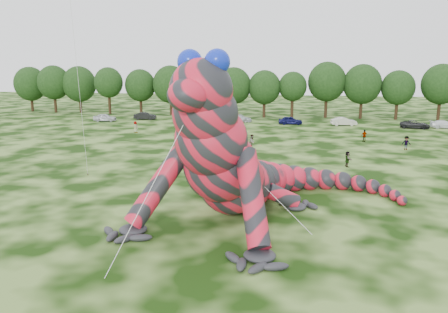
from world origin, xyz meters
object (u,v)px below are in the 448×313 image
Objects in this scene: tree_5 at (171,90)px; spectator_3 at (364,136)px; car_1 at (145,116)px; car_7 at (444,124)px; car_4 at (290,120)px; car_3 at (239,118)px; car_2 at (209,117)px; car_5 at (344,121)px; spectator_0 at (206,141)px; tree_7 at (234,92)px; tree_0 at (31,89)px; tree_8 at (264,94)px; tree_9 at (292,95)px; tree_3 at (109,91)px; car_0 at (105,118)px; tree_11 at (362,92)px; spectator_5 at (347,159)px; inflatable_gecko at (241,133)px; tree_10 at (327,90)px; tree_12 at (397,95)px; tree_13 at (440,93)px; spectator_4 at (135,127)px; car_6 at (415,125)px; tree_6 at (196,92)px; tree_4 at (140,92)px; spectator_2 at (406,143)px; tree_1 at (54,89)px; spectator_1 at (252,142)px; tree_2 at (80,90)px.

spectator_3 is at bearing -37.41° from tree_5.
car_7 is (50.83, -2.45, -0.04)m from car_1.
car_3 is at bearing 70.47° from car_4.
car_2 reaches higher than car_5.
tree_7 is at bearing 161.79° from spectator_0.
tree_0 reaches higher than tree_8.
tree_0 is at bearing 178.05° from tree_9.
car_1 is at bearing -35.85° from tree_3.
tree_3 is 2.36× the size of car_0.
tree_7 is at bearing 43.12° from car_4.
spectator_5 is (-6.31, -41.07, -4.26)m from tree_11.
inflatable_gecko is at bearing -92.31° from tree_9.
inflatable_gecko is 56.99m from tree_10.
tree_7 is at bearing -178.22° from tree_12.
inflatable_gecko is 2.15× the size of tree_13.
tree_3 is 43.01m from spectator_0.
car_5 is 2.35× the size of spectator_0.
tree_7 is at bearing -3.13° from tree_0.
tree_13 reaches higher than spectator_4.
car_6 is (-6.46, -10.81, -4.43)m from tree_13.
tree_13 is (31.35, 0.14, 0.59)m from tree_8.
tree_8 is 2.22× the size of car_4.
spectator_4 reaches higher than spectator_5.
tree_7 is 14.97m from car_4.
tree_6 is 25.03m from tree_10.
inflatable_gecko is 2.40× the size of tree_4.
tree_7 is 30.11m from tree_12.
tree_4 is at bearing -169.64° from spectator_0.
tree_13 is at bearing 62.56° from spectator_2.
tree_1 is 70.15m from car_6.
tree_8 is 27.35m from car_6.
car_3 is (-6.81, 47.34, -4.78)m from inflatable_gecko.
car_3 is at bearing -95.22° from spectator_4.
spectator_1 is (-16.64, -33.74, -4.13)m from tree_11.
tree_6 is at bearing 62.10° from car_3.
tree_2 is 5.34× the size of spectator_1.
tree_4 is 49.66m from tree_12.
spectator_3 is at bearing -22.33° from tree_0.
tree_12 is (24.23, 0.75, 0.01)m from tree_8.
car_4 is at bearing -14.37° from tree_3.
tree_7 is 2.35× the size of car_4.
tree_10 is (43.11, 1.51, 0.53)m from tree_3.
tree_13 is at bearing -0.70° from tree_1.
car_1 is 2.54× the size of spectator_3.
spectator_5 is at bearing 76.28° from inflatable_gecko.
tree_2 reaches higher than tree_8.
tree_4 reaches higher than tree_12.
tree_13 is 5.66× the size of spectator_0.
car_4 is 23.52m from spectator_1.
spectator_4 is at bearing 163.29° from spectator_2.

